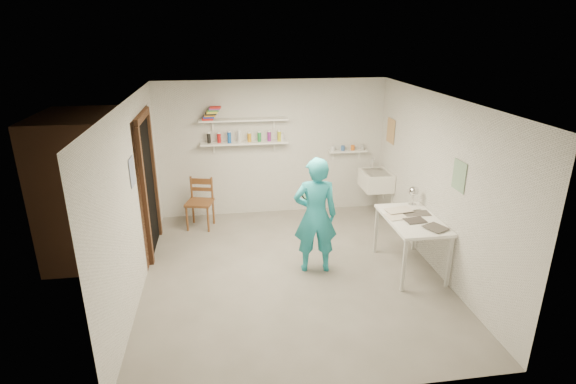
{
  "coord_description": "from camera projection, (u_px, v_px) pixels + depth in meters",
  "views": [
    {
      "loc": [
        -0.86,
        -5.43,
        3.21
      ],
      "look_at": [
        0.0,
        0.4,
        1.05
      ],
      "focal_mm": 28.0,
      "sensor_mm": 36.0,
      "label": 1
    }
  ],
  "objects": [
    {
      "name": "desk_lamp",
      "position": [
        414.0,
        191.0,
        6.49
      ],
      "size": [
        0.14,
        0.14,
        0.14
      ],
      "primitive_type": "sphere",
      "color": "silver",
      "rests_on": "work_table"
    },
    {
      "name": "shelf_upper",
      "position": [
        244.0,
        120.0,
        7.57
      ],
      "size": [
        1.5,
        0.22,
        0.03
      ],
      "primitive_type": "cube",
      "color": "white",
      "rests_on": "wall_back"
    },
    {
      "name": "door_jamb_near",
      "position": [
        145.0,
        199.0,
        6.16
      ],
      "size": [
        0.06,
        0.1,
        2.0
      ],
      "primitive_type": "cube",
      "color": "brown",
      "rests_on": "ground"
    },
    {
      "name": "corridor_box",
      "position": [
        98.0,
        186.0,
        6.51
      ],
      "size": [
        1.4,
        1.5,
        2.1
      ],
      "primitive_type": "cube",
      "color": "brown",
      "rests_on": "ground"
    },
    {
      "name": "doorway_recess",
      "position": [
        148.0,
        187.0,
        6.63
      ],
      "size": [
        0.02,
        0.9,
        2.0
      ],
      "primitive_type": "cube",
      "color": "black",
      "rests_on": "wall_left"
    },
    {
      "name": "belfast_sink",
      "position": [
        376.0,
        180.0,
        7.85
      ],
      "size": [
        0.48,
        0.6,
        0.3
      ],
      "primitive_type": "cube",
      "color": "white",
      "rests_on": "wall_right"
    },
    {
      "name": "wall_right",
      "position": [
        438.0,
        184.0,
        6.13
      ],
      "size": [
        0.02,
        4.5,
        2.4
      ],
      "primitive_type": "cube",
      "color": "silver",
      "rests_on": "ground"
    },
    {
      "name": "ceiling",
      "position": [
        293.0,
        98.0,
        5.44
      ],
      "size": [
        4.0,
        4.5,
        0.02
      ],
      "primitive_type": "cube",
      "color": "silver",
      "rests_on": "wall_back"
    },
    {
      "name": "shelf_lower",
      "position": [
        245.0,
        143.0,
        7.71
      ],
      "size": [
        1.5,
        0.22,
        0.03
      ],
      "primitive_type": "cube",
      "color": "white",
      "rests_on": "wall_back"
    },
    {
      "name": "wall_left",
      "position": [
        133.0,
        200.0,
        5.58
      ],
      "size": [
        0.02,
        4.5,
        2.4
      ],
      "primitive_type": "cube",
      "color": "silver",
      "rests_on": "ground"
    },
    {
      "name": "ledge_shelf",
      "position": [
        348.0,
        151.0,
        8.08
      ],
      "size": [
        0.7,
        0.14,
        0.03
      ],
      "primitive_type": "cube",
      "color": "white",
      "rests_on": "wall_back"
    },
    {
      "name": "poster_left",
      "position": [
        132.0,
        172.0,
        5.51
      ],
      "size": [
        0.01,
        0.28,
        0.36
      ],
      "primitive_type": "cube",
      "color": "#334C7F",
      "rests_on": "wall_left"
    },
    {
      "name": "wall_clock",
      "position": [
        311.0,
        191.0,
        6.18
      ],
      "size": [
        0.3,
        0.06,
        0.29
      ],
      "primitive_type": "cylinder",
      "rotation": [
        1.57,
        0.0,
        -0.08
      ],
      "color": "beige",
      "rests_on": "man"
    },
    {
      "name": "papers",
      "position": [
        413.0,
        217.0,
        6.1
      ],
      "size": [
        0.3,
        0.22,
        0.03
      ],
      "color": "silver",
      "rests_on": "work_table"
    },
    {
      "name": "wall_back",
      "position": [
        273.0,
        148.0,
        7.95
      ],
      "size": [
        4.0,
        0.02,
        2.4
      ],
      "primitive_type": "cube",
      "color": "silver",
      "rests_on": "ground"
    },
    {
      "name": "poster_right_b",
      "position": [
        459.0,
        176.0,
        5.52
      ],
      "size": [
        0.01,
        0.3,
        0.38
      ],
      "primitive_type": "cube",
      "color": "#3F724C",
      "rests_on": "wall_right"
    },
    {
      "name": "work_table",
      "position": [
        410.0,
        244.0,
        6.24
      ],
      "size": [
        0.69,
        1.16,
        0.77
      ],
      "primitive_type": "cube",
      "color": "white",
      "rests_on": "ground"
    },
    {
      "name": "door_lintel",
      "position": [
        142.0,
        116.0,
        6.27
      ],
      "size": [
        0.06,
        1.05,
        0.1
      ],
      "primitive_type": "cube",
      "color": "brown",
      "rests_on": "wall_left"
    },
    {
      "name": "spray_cans",
      "position": [
        244.0,
        137.0,
        7.68
      ],
      "size": [
        1.29,
        0.06,
        0.17
      ],
      "color": "black",
      "rests_on": "shelf_lower"
    },
    {
      "name": "poster_right_a",
      "position": [
        391.0,
        131.0,
        7.68
      ],
      "size": [
        0.01,
        0.34,
        0.42
      ],
      "primitive_type": "cube",
      "color": "#995933",
      "rests_on": "wall_right"
    },
    {
      "name": "wall_front",
      "position": [
        335.0,
        283.0,
        3.76
      ],
      "size": [
        4.0,
        0.02,
        2.4
      ],
      "primitive_type": "cube",
      "color": "silver",
      "rests_on": "ground"
    },
    {
      "name": "ledge_pots",
      "position": [
        348.0,
        148.0,
        8.06
      ],
      "size": [
        0.48,
        0.07,
        0.09
      ],
      "color": "silver",
      "rests_on": "ledge_shelf"
    },
    {
      "name": "book_stack",
      "position": [
        212.0,
        113.0,
        7.46
      ],
      "size": [
        0.32,
        0.14,
        0.22
      ],
      "color": "red",
      "rests_on": "shelf_upper"
    },
    {
      "name": "wooden_chair",
      "position": [
        200.0,
        203.0,
        7.53
      ],
      "size": [
        0.51,
        0.49,
        0.9
      ],
      "primitive_type": "cube",
      "rotation": [
        0.0,
        0.0,
        -0.25
      ],
      "color": "brown",
      "rests_on": "ground"
    },
    {
      "name": "door_jamb_far",
      "position": [
        154.0,
        176.0,
        7.09
      ],
      "size": [
        0.06,
        0.1,
        2.0
      ],
      "primitive_type": "cube",
      "color": "brown",
      "rests_on": "ground"
    },
    {
      "name": "man",
      "position": [
        315.0,
        216.0,
        6.07
      ],
      "size": [
        0.63,
        0.44,
        1.64
      ],
      "primitive_type": "imported",
      "rotation": [
        0.0,
        0.0,
        3.06
      ],
      "color": "teal",
      "rests_on": "ground"
    },
    {
      "name": "floor",
      "position": [
        292.0,
        273.0,
        6.27
      ],
      "size": [
        4.0,
        4.5,
        0.02
      ],
      "primitive_type": "cube",
      "color": "slate",
      "rests_on": "ground"
    }
  ]
}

